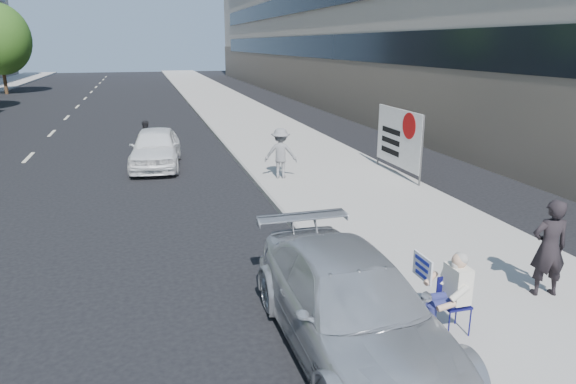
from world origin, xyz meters
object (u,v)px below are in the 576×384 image
object	(u,v)px
parked_sedan	(350,305)
motorcycle	(147,140)
pedestrian_woman	(549,248)
seated_protester	(448,289)
white_sedan_near	(156,148)
jogger	(281,153)
protest_banner	(398,138)

from	to	relation	value
parked_sedan	motorcycle	xyz separation A→B (m)	(-2.64, 15.15, -0.08)
pedestrian_woman	motorcycle	xyz separation A→B (m)	(-6.49, 14.72, -0.39)
seated_protester	parked_sedan	xyz separation A→B (m)	(-1.49, 0.19, -0.16)
motorcycle	white_sedan_near	bearing A→B (deg)	-89.82
pedestrian_woman	parked_sedan	size ratio (longest dim) A/B	0.35
jogger	seated_protester	bearing A→B (deg)	108.29
seated_protester	protest_banner	xyz separation A→B (m)	(3.89, 9.14, 0.53)
jogger	protest_banner	size ratio (longest dim) A/B	0.54
jogger	motorcycle	bearing A→B (deg)	-34.95
seated_protester	white_sedan_near	xyz separation A→B (m)	(-3.87, 13.12, -0.15)
white_sedan_near	motorcycle	distance (m)	2.24
pedestrian_woman	motorcycle	size ratio (longest dim) A/B	0.85
seated_protester	parked_sedan	world-z (taller)	seated_protester
parked_sedan	protest_banner	bearing A→B (deg)	58.43
pedestrian_woman	parked_sedan	distance (m)	3.88
protest_banner	parked_sedan	size ratio (longest dim) A/B	0.62
pedestrian_woman	seated_protester	bearing A→B (deg)	26.39
motorcycle	pedestrian_woman	bearing A→B (deg)	-72.84
seated_protester	white_sedan_near	distance (m)	13.68
seated_protester	motorcycle	xyz separation A→B (m)	(-4.13, 15.34, -0.24)
seated_protester	pedestrian_woman	world-z (taller)	pedestrian_woman
seated_protester	motorcycle	bearing A→B (deg)	105.07
seated_protester	parked_sedan	bearing A→B (deg)	172.74
parked_sedan	white_sedan_near	xyz separation A→B (m)	(-2.38, 12.93, 0.01)
seated_protester	motorcycle	world-z (taller)	seated_protester
protest_banner	motorcycle	distance (m)	10.17
jogger	parked_sedan	world-z (taller)	jogger
parked_sedan	pedestrian_woman	bearing A→B (deg)	5.82
white_sedan_near	motorcycle	size ratio (longest dim) A/B	2.08
white_sedan_near	seated_protester	bearing A→B (deg)	-67.77
seated_protester	pedestrian_woman	distance (m)	2.44
jogger	pedestrian_woman	bearing A→B (deg)	122.72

